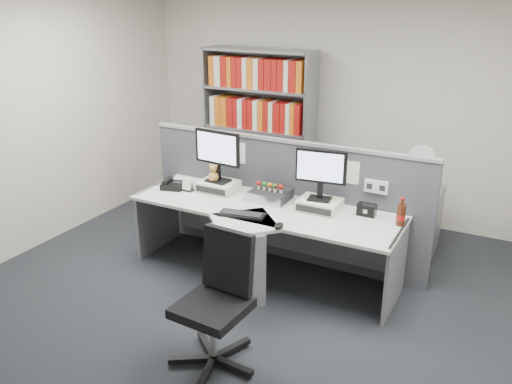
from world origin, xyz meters
The scene contains 21 objects.
ground centered at (0.00, 0.00, 0.00)m, with size 5.50×5.50×0.00m, color #282B30.
room_shell centered at (0.00, 0.00, 1.79)m, with size 5.04×5.54×2.72m.
partition centered at (0.00, 1.25, 0.65)m, with size 3.00×0.08×1.27m.
desk centered at (0.00, 0.60, 0.46)m, with size 2.60×1.20×0.72m.
monitor_riser_left centered at (-0.61, 0.98, 0.77)m, with size 0.38×0.31×0.10m.
monitor_riser_right centered at (0.49, 0.98, 0.77)m, with size 0.38×0.31×0.10m.
monitor_left centered at (-0.61, 0.98, 1.13)m, with size 0.52×0.18×0.53m.
monitor_right centered at (0.49, 0.98, 1.11)m, with size 0.47×0.18×0.48m.
desktop_pc centered at (-0.03, 1.01, 0.77)m, with size 0.36×0.32×0.10m.
figurines centered at (-0.02, 0.99, 0.87)m, with size 0.29×0.05×0.09m.
keyboard centered at (-0.08, 0.52, 0.73)m, with size 0.44×0.23×0.03m.
mouse centered at (0.34, 0.43, 0.74)m, with size 0.07×0.12×0.04m, color black.
desk_phone centered at (-1.06, 0.82, 0.76)m, with size 0.27×0.25×0.10m.
desk_calendar centered at (-0.88, 0.83, 0.77)m, with size 0.11×0.08×0.13m.
plush_toy centered at (-0.64, 0.95, 0.90)m, with size 0.11×0.11×0.19m.
speaker centered at (0.92, 1.05, 0.78)m, with size 0.17×0.09×0.11m, color black.
cola_bottle centered at (1.25, 0.98, 0.82)m, with size 0.08×0.08×0.26m.
shelving_unit centered at (-0.90, 2.44, 0.98)m, with size 1.41×0.40×2.00m.
filing_cabinet centered at (1.20, 1.99, 0.35)m, with size 0.45×0.61×0.70m.
desk_fan centered at (1.20, 1.99, 1.01)m, with size 0.29×0.17×0.49m.
office_chair centered at (0.29, -0.50, 0.53)m, with size 0.64×0.66×1.00m.
Camera 1 is at (2.08, -3.33, 2.60)m, focal length 37.07 mm.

